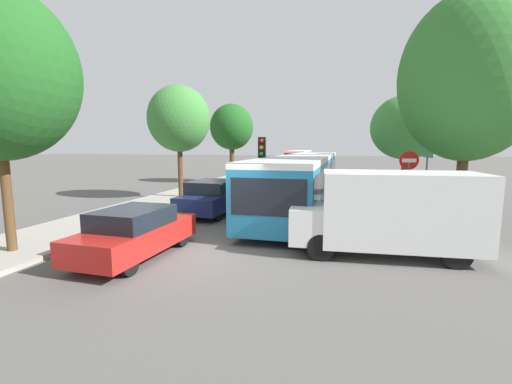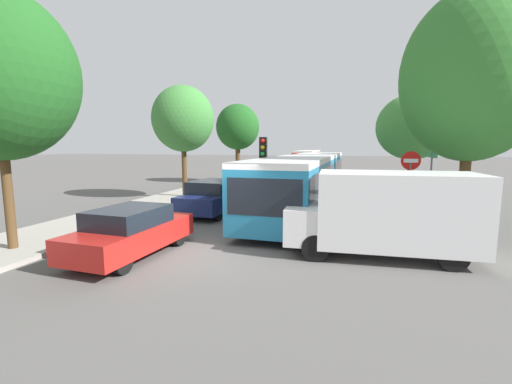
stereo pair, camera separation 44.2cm
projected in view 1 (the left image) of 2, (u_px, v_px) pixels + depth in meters
name	position (u px, v px, depth m)	size (l,w,h in m)	color
ground_plane	(214.00, 253.00, 9.67)	(200.00, 200.00, 0.00)	#565451
kerb_strip_left	(229.00, 181.00, 29.29)	(3.20, 47.96, 0.14)	#9E998E
articulated_bus	(304.00, 176.00, 17.90)	(3.00, 17.09, 2.53)	teal
city_bus_rear	(299.00, 158.00, 46.50)	(2.49, 11.09, 2.39)	red
queued_car_red	(135.00, 232.00, 9.28)	(1.87, 3.98, 1.35)	#B21E19
queued_car_navy	(213.00, 197.00, 15.25)	(2.06, 4.40, 1.50)	navy
queued_car_white	(249.00, 185.00, 20.16)	(1.91, 4.06, 1.38)	white
queued_car_graphite	(267.00, 176.00, 26.08)	(1.94, 4.14, 1.41)	#47474C
queued_car_tan	(282.00, 171.00, 31.44)	(1.89, 4.03, 1.37)	tan
white_van	(390.00, 211.00, 9.41)	(5.09, 2.20, 2.31)	white
traffic_light	(262.00, 158.00, 15.01)	(0.33, 0.37, 3.40)	#56595E
no_entry_sign	(408.00, 176.00, 13.03)	(0.70, 0.08, 2.82)	#56595E
direction_sign_post	(428.00, 156.00, 15.93)	(0.14, 1.40, 3.60)	#56595E
tree_left_mid	(179.00, 119.00, 19.10)	(3.46, 3.46, 6.38)	#51381E
tree_left_far	(231.00, 128.00, 27.56)	(3.49, 3.49, 6.37)	#51381E
tree_right_near	(466.00, 82.00, 11.99)	(4.71, 4.71, 8.29)	#51381E
tree_right_mid	(406.00, 127.00, 20.45)	(4.15, 4.15, 6.05)	#51381E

